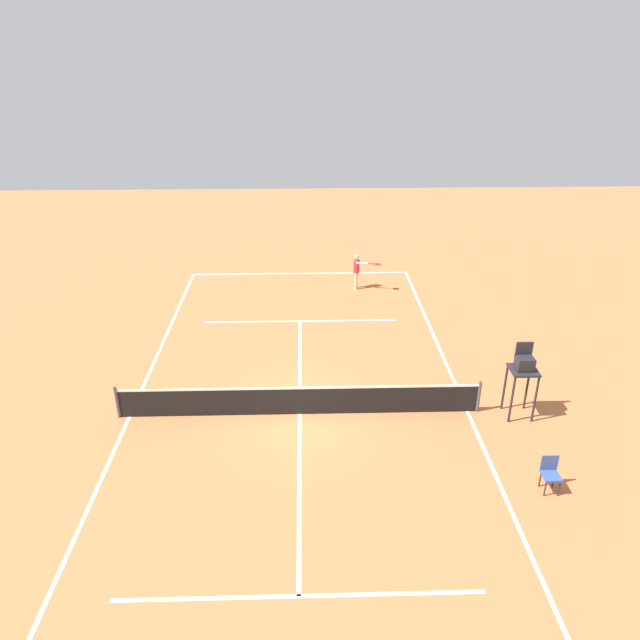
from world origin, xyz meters
TOP-DOWN VIEW (x-y plane):
  - ground_plane at (0.00, 0.00)m, footprint 60.00×60.00m
  - court_lines at (0.00, 0.00)m, footprint 10.48×24.15m
  - tennis_net at (0.00, 0.00)m, footprint 11.08×0.10m
  - player_serving at (-2.62, -10.03)m, footprint 1.22×0.78m
  - tennis_ball at (-4.18, -9.36)m, footprint 0.07×0.07m
  - umpire_chair at (-6.64, 0.21)m, footprint 0.80×0.80m
  - courtside_chair_near at (-6.35, 3.54)m, footprint 0.44×0.46m

SIDE VIEW (x-z plane):
  - ground_plane at x=0.00m, z-range 0.00..0.00m
  - court_lines at x=0.00m, z-range 0.00..0.01m
  - tennis_ball at x=-4.18m, z-range 0.00..0.07m
  - tennis_net at x=0.00m, z-range -0.04..1.03m
  - courtside_chair_near at x=-6.35m, z-range 0.06..1.01m
  - player_serving at x=-2.62m, z-range 0.15..1.81m
  - umpire_chair at x=-6.64m, z-range 0.40..2.81m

